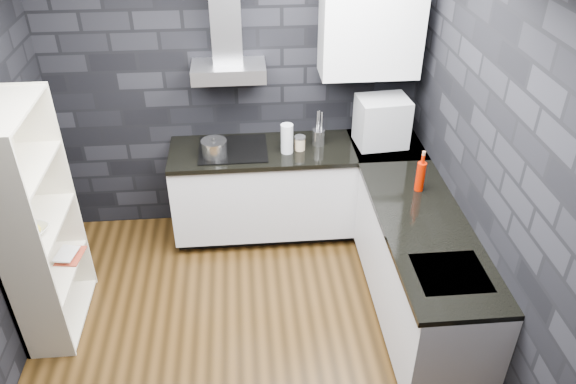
{
  "coord_description": "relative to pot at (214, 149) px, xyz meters",
  "views": [
    {
      "loc": [
        0.05,
        -2.95,
        3.25
      ],
      "look_at": [
        0.35,
        0.45,
        1.0
      ],
      "focal_mm": 35.0,
      "sensor_mm": 36.0,
      "label": 1
    }
  ],
  "objects": [
    {
      "name": "ground",
      "position": [
        0.2,
        -1.2,
        -0.97
      ],
      "size": [
        3.2,
        3.2,
        0.0
      ],
      "primitive_type": "plane",
      "color": "#3D2710"
    },
    {
      "name": "wall_back",
      "position": [
        0.2,
        0.42,
        0.38
      ],
      "size": [
        3.2,
        0.05,
        2.7
      ],
      "primitive_type": "cube",
      "color": "black",
      "rests_on": "ground"
    },
    {
      "name": "wall_right",
      "position": [
        1.83,
        -1.2,
        0.38
      ],
      "size": [
        0.05,
        3.2,
        2.7
      ],
      "primitive_type": "cube",
      "color": "black",
      "rests_on": "ground"
    },
    {
      "name": "toekick_back",
      "position": [
        0.7,
        0.14,
        -0.92
      ],
      "size": [
        2.18,
        0.5,
        0.1
      ],
      "primitive_type": "cube",
      "color": "black",
      "rests_on": "ground"
    },
    {
      "name": "toekick_right",
      "position": [
        1.54,
        -1.1,
        -0.92
      ],
      "size": [
        0.5,
        1.78,
        0.1
      ],
      "primitive_type": "cube",
      "color": "black",
      "rests_on": "ground"
    },
    {
      "name": "counter_back_cab",
      "position": [
        0.7,
        0.1,
        -0.49
      ],
      "size": [
        2.2,
        0.6,
        0.76
      ],
      "primitive_type": "cube",
      "color": "silver",
      "rests_on": "ground"
    },
    {
      "name": "counter_right_cab",
      "position": [
        1.5,
        -1.1,
        -0.49
      ],
      "size": [
        0.6,
        1.8,
        0.76
      ],
      "primitive_type": "cube",
      "color": "silver",
      "rests_on": "ground"
    },
    {
      "name": "counter_back_top",
      "position": [
        0.7,
        0.09,
        -0.09
      ],
      "size": [
        2.2,
        0.62,
        0.04
      ],
      "primitive_type": "cube",
      "color": "black",
      "rests_on": "counter_back_cab"
    },
    {
      "name": "counter_right_top",
      "position": [
        1.49,
        -1.1,
        -0.09
      ],
      "size": [
        0.62,
        1.8,
        0.04
      ],
      "primitive_type": "cube",
      "color": "black",
      "rests_on": "counter_right_cab"
    },
    {
      "name": "counter_corner_top",
      "position": [
        1.5,
        0.1,
        -0.09
      ],
      "size": [
        0.62,
        0.62,
        0.04
      ],
      "primitive_type": "cube",
      "color": "black",
      "rests_on": "counter_right_cab"
    },
    {
      "name": "hood_body",
      "position": [
        0.15,
        0.23,
        0.59
      ],
      "size": [
        0.6,
        0.34,
        0.12
      ],
      "primitive_type": "cube",
      "color": "silver",
      "rests_on": "wall_back"
    },
    {
      "name": "hood_chimney",
      "position": [
        0.15,
        0.3,
        1.1
      ],
      "size": [
        0.24,
        0.2,
        0.9
      ],
      "primitive_type": "cube",
      "color": "silver",
      "rests_on": "hood_body"
    },
    {
      "name": "upper_cabinet",
      "position": [
        1.3,
        0.22,
        0.88
      ],
      "size": [
        0.8,
        0.35,
        0.7
      ],
      "primitive_type": "cube",
      "color": "silver",
      "rests_on": "wall_back"
    },
    {
      "name": "cooktop",
      "position": [
        0.15,
        0.1,
        -0.07
      ],
      "size": [
        0.58,
        0.5,
        0.01
      ],
      "primitive_type": "cube",
      "color": "black",
      "rests_on": "counter_back_top"
    },
    {
      "name": "sink_rim",
      "position": [
        1.5,
        -1.6,
        -0.08
      ],
      "size": [
        0.44,
        0.4,
        0.01
      ],
      "primitive_type": "cube",
      "color": "silver",
      "rests_on": "counter_right_top"
    },
    {
      "name": "pot",
      "position": [
        0.0,
        0.0,
        0.0
      ],
      "size": [
        0.25,
        0.25,
        0.12
      ],
      "primitive_type": "cylinder",
      "rotation": [
        0.0,
        0.0,
        0.26
      ],
      "color": "silver",
      "rests_on": "cooktop"
    },
    {
      "name": "glass_vase",
      "position": [
        0.61,
        0.02,
        0.06
      ],
      "size": [
        0.12,
        0.12,
        0.26
      ],
      "primitive_type": "cylinder",
      "rotation": [
        0.0,
        0.0,
        -0.11
      ],
      "color": "silver",
      "rests_on": "counter_back_top"
    },
    {
      "name": "storage_jar",
      "position": [
        0.73,
        0.06,
        -0.02
      ],
      "size": [
        0.11,
        0.11,
        0.11
      ],
      "primitive_type": "cylinder",
      "rotation": [
        0.0,
        0.0,
        0.29
      ],
      "color": "tan",
      "rests_on": "counter_back_top"
    },
    {
      "name": "utensil_crock",
      "position": [
        0.9,
        0.13,
        -0.0
      ],
      "size": [
        0.11,
        0.11,
        0.14
      ],
      "primitive_type": "cylinder",
      "rotation": [
        0.0,
        0.0,
        -0.01
      ],
      "color": "silver",
      "rests_on": "counter_back_top"
    },
    {
      "name": "appliance_garage",
      "position": [
        1.43,
        0.08,
        0.15
      ],
      "size": [
        0.45,
        0.36,
        0.42
      ],
      "primitive_type": "cube",
      "rotation": [
        0.0,
        0.0,
        0.09
      ],
      "color": "#A2A4A9",
      "rests_on": "counter_back_top"
    },
    {
      "name": "red_bottle",
      "position": [
        1.57,
        -0.65,
        0.04
      ],
      "size": [
        0.08,
        0.08,
        0.24
      ],
      "primitive_type": "cylinder",
      "rotation": [
        0.0,
        0.0,
        0.14
      ],
      "color": "#981300",
      "rests_on": "counter_right_top"
    },
    {
      "name": "bookshelf",
      "position": [
        -1.22,
        -0.87,
        -0.07
      ],
      "size": [
        0.6,
        0.87,
        1.8
      ],
      "primitive_type": "cube",
      "rotation": [
        0.0,
        0.0,
        0.36
      ],
      "color": "beige",
      "rests_on": "ground"
    },
    {
      "name": "fruit_bowl",
      "position": [
        -1.22,
        -0.99,
        -0.04
      ],
      "size": [
        0.28,
        0.28,
        0.05
      ],
      "primitive_type": "imported",
      "rotation": [
        0.0,
        0.0,
        -0.4
      ],
      "color": "silver",
      "rests_on": "bookshelf"
    },
    {
      "name": "book_red",
      "position": [
        -1.21,
        -0.68,
        -0.4
      ],
      "size": [
        0.18,
        0.05,
        0.24
      ],
      "primitive_type": "imported",
      "rotation": [
        0.0,
        0.0,
        -0.14
      ],
      "color": "maroon",
      "rests_on": "bookshelf"
    },
    {
      "name": "book_second",
      "position": [
        -1.21,
        -0.69,
        -0.38
      ],
      "size": [
        0.14,
        0.04,
        0.2
      ],
      "primitive_type": "imported",
      "rotation": [
        0.0,
        0.0,
        -0.2
      ],
      "color": "#B2B2B2",
      "rests_on": "bookshelf"
    }
  ]
}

